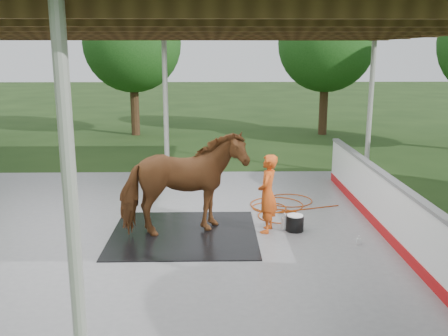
{
  "coord_description": "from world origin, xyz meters",
  "views": [
    {
      "loc": [
        1.32,
        -9.14,
        3.48
      ],
      "look_at": [
        1.51,
        -0.09,
        1.36
      ],
      "focal_mm": 40.0,
      "sensor_mm": 36.0,
      "label": 1
    }
  ],
  "objects_px": {
    "handler": "(268,194)",
    "dasher_board": "(383,205)",
    "horse": "(183,184)",
    "wash_bucket": "(295,223)"
  },
  "relations": [
    {
      "from": "dasher_board",
      "to": "handler",
      "type": "xyz_separation_m",
      "value": [
        -2.25,
        0.04,
        0.22
      ]
    },
    {
      "from": "dasher_board",
      "to": "handler",
      "type": "distance_m",
      "value": 2.26
    },
    {
      "from": "horse",
      "to": "wash_bucket",
      "type": "height_order",
      "value": "horse"
    },
    {
      "from": "handler",
      "to": "wash_bucket",
      "type": "xyz_separation_m",
      "value": [
        0.55,
        0.02,
        -0.6
      ]
    },
    {
      "from": "dasher_board",
      "to": "horse",
      "type": "distance_m",
      "value": 3.88
    },
    {
      "from": "horse",
      "to": "wash_bucket",
      "type": "xyz_separation_m",
      "value": [
        2.16,
        0.15,
        -0.84
      ]
    },
    {
      "from": "handler",
      "to": "wash_bucket",
      "type": "relative_size",
      "value": 4.43
    },
    {
      "from": "handler",
      "to": "dasher_board",
      "type": "bearing_deg",
      "value": 105.4
    },
    {
      "from": "horse",
      "to": "wash_bucket",
      "type": "distance_m",
      "value": 2.32
    },
    {
      "from": "handler",
      "to": "wash_bucket",
      "type": "bearing_deg",
      "value": 108.78
    }
  ]
}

